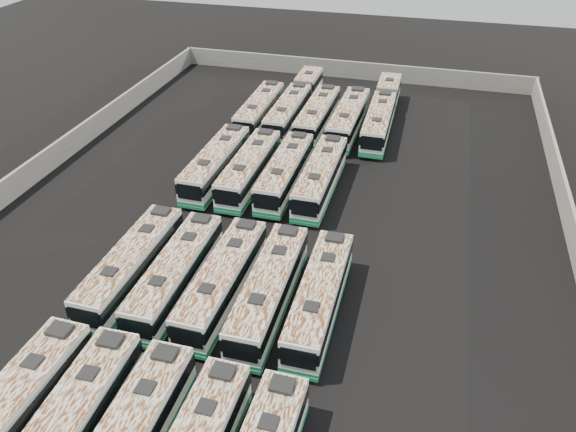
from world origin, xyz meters
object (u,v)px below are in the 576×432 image
object	(u,v)px
bus_midfront_far_right	(320,297)
bus_back_far_right	(382,111)
bus_midback_right	(320,177)
bus_back_far_left	(260,110)
bus_midfront_center	(223,281)
bus_midback_left	(249,169)
bus_back_left	(295,103)
bus_midback_center	(285,172)
bus_back_right	(348,119)
bus_midback_far_left	(216,164)
bus_midfront_far_left	(132,265)
bus_midfront_right	(269,290)
bus_back_center	(317,116)
bus_midfront_left	(176,274)
bus_front_far_left	(6,419)

from	to	relation	value
bus_midfront_far_right	bus_back_far_right	world-z (taller)	bus_back_far_right
bus_midback_right	bus_back_far_left	distance (m)	15.69
bus_midfront_center	bus_midback_left	size ratio (longest dim) A/B	0.99
bus_back_far_left	bus_back_left	world-z (taller)	bus_back_left
bus_midfront_center	bus_midback_center	bearing A→B (deg)	91.02
bus_back_right	bus_back_far_right	size ratio (longest dim) A/B	0.66
bus_midback_far_left	bus_midback_left	world-z (taller)	bus_midback_far_left
bus_back_far_left	bus_back_far_right	world-z (taller)	bus_back_far_right
bus_midback_far_left	bus_midback_right	xyz separation A→B (m)	(9.43, 0.13, 0.00)
bus_back_right	bus_back_far_right	bearing A→B (deg)	44.54
bus_midfront_far_left	bus_midfront_far_right	distance (m)	12.80
bus_midfront_right	bus_back_center	world-z (taller)	bus_back_center
bus_midfront_center	bus_back_left	xyz separation A→B (m)	(-3.22, 30.59, 0.00)
bus_midfront_right	bus_midback_far_left	size ratio (longest dim) A/B	1.00
bus_midfront_right	bus_back_right	xyz separation A→B (m)	(0.06, 27.75, 0.04)
bus_midback_left	bus_back_far_right	world-z (taller)	bus_back_far_right
bus_midfront_left	bus_midfront_far_right	bearing A→B (deg)	1.19
bus_back_far_right	bus_midback_left	bearing A→B (deg)	-121.75
bus_midfront_far_left	bus_midfront_far_right	world-z (taller)	bus_midfront_far_left
bus_midback_left	bus_back_left	xyz separation A→B (m)	(-0.03, 15.78, -0.02)
bus_back_far_left	bus_back_left	bearing A→B (deg)	44.47
bus_midfront_far_left	bus_midfront_left	size ratio (longest dim) A/B	1.01
bus_midfront_right	bus_back_left	world-z (taller)	bus_midfront_right
bus_midfront_far_right	bus_back_right	world-z (taller)	bus_back_right
bus_back_far_left	bus_back_far_right	distance (m)	13.01
bus_midback_right	bus_back_left	size ratio (longest dim) A/B	0.66
bus_back_right	bus_midfront_far_right	bearing A→B (deg)	-82.55
bus_midback_far_left	bus_back_far_left	size ratio (longest dim) A/B	1.03
bus_midback_right	bus_back_center	bearing A→B (deg)	104.37
bus_midfront_far_left	bus_back_center	xyz separation A→B (m)	(6.37, 27.73, 0.02)
bus_back_center	bus_back_far_right	size ratio (longest dim) A/B	0.65
bus_midback_left	bus_midback_center	bearing A→B (deg)	4.19
bus_midfront_left	bus_midfront_far_right	world-z (taller)	bus_midfront_left
bus_midfront_center	bus_midback_far_left	distance (m)	16.13
bus_midback_far_left	bus_back_far_left	world-z (taller)	bus_midback_far_left
bus_midfront_center	bus_midfront_right	distance (m)	3.16
bus_back_center	bus_midback_right	bearing A→B (deg)	-75.08
bus_midback_center	bus_back_left	size ratio (longest dim) A/B	0.65
bus_midfront_far_left	bus_back_right	size ratio (longest dim) A/B	0.97
bus_midfront_left	bus_midback_far_left	size ratio (longest dim) A/B	0.98
bus_midback_center	bus_back_far_right	world-z (taller)	bus_back_far_right
bus_midfront_right	bus_back_far_right	bearing A→B (deg)	83.58
bus_midback_left	bus_back_far_right	size ratio (longest dim) A/B	0.64
bus_front_far_left	bus_back_center	size ratio (longest dim) A/B	1.02
bus_midfront_far_right	bus_back_left	size ratio (longest dim) A/B	0.64
bus_midback_far_left	bus_midback_center	size ratio (longest dim) A/B	1.02
bus_back_center	bus_midback_left	bearing A→B (deg)	-102.87
bus_front_far_left	bus_midfront_right	bearing A→B (deg)	53.86
bus_midback_right	bus_back_far_left	world-z (taller)	bus_midback_right
bus_midfront_far_right	bus_back_left	bearing A→B (deg)	107.06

